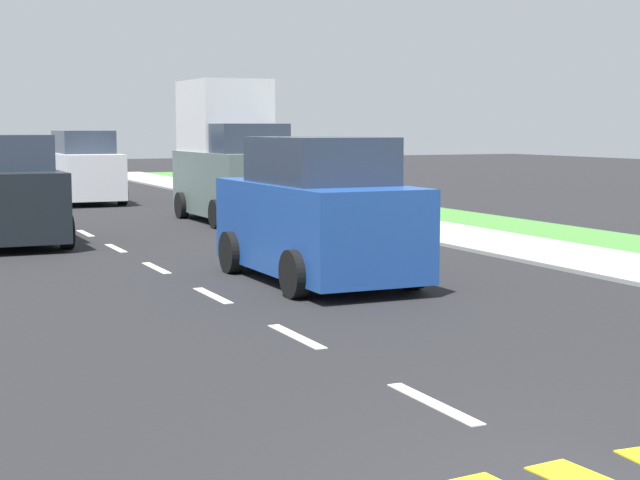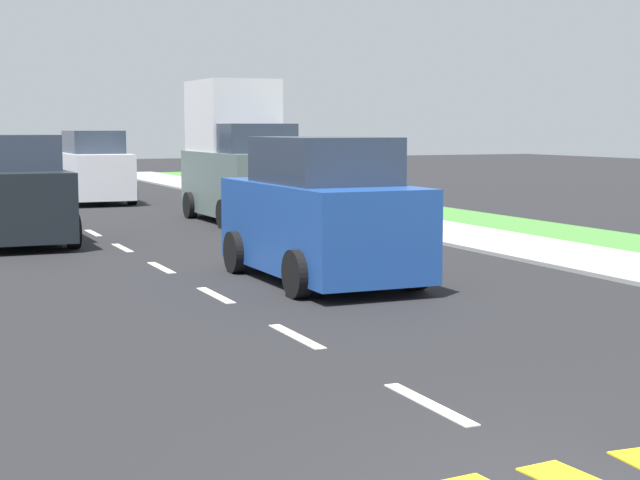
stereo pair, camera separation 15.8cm
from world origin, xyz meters
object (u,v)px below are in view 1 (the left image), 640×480
at_px(car_outgoing_far, 83,169).
at_px(car_oncoming_second, 9,193).
at_px(car_outgoing_ahead, 317,214).
at_px(delivery_truck, 232,157).

relative_size(car_outgoing_far, car_oncoming_second, 1.03).
height_order(car_outgoing_far, car_oncoming_second, car_outgoing_far).
bearing_deg(car_oncoming_second, car_outgoing_far, 71.27).
bearing_deg(car_oncoming_second, car_outgoing_ahead, -62.46).
xyz_separation_m(delivery_truck, car_outgoing_far, (-2.24, 7.58, -0.56)).
relative_size(delivery_truck, car_oncoming_second, 1.10).
height_order(delivery_truck, car_outgoing_ahead, delivery_truck).
distance_m(car_oncoming_second, car_outgoing_ahead, 7.94).
relative_size(delivery_truck, car_outgoing_ahead, 1.08).
bearing_deg(delivery_truck, car_outgoing_ahead, -102.03).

